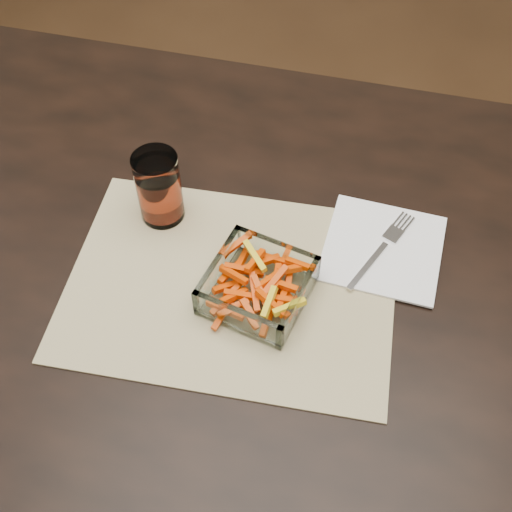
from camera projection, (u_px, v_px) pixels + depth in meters
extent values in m
plane|color=#331E0F|center=(280.00, 460.00, 1.50)|extent=(4.50, 4.50, 0.00)
cube|color=black|center=(296.00, 282.00, 0.91)|extent=(1.60, 0.90, 0.03)
cylinder|color=black|center=(25.00, 187.00, 1.53)|extent=(0.06, 0.06, 0.72)
cube|color=tan|center=(231.00, 285.00, 0.89)|extent=(0.47, 0.36, 0.00)
cube|color=white|center=(258.00, 294.00, 0.87)|extent=(0.15, 0.15, 0.01)
cube|color=white|center=(277.00, 253.00, 0.89)|extent=(0.13, 0.03, 0.05)
cube|color=white|center=(238.00, 320.00, 0.82)|extent=(0.13, 0.03, 0.05)
cube|color=white|center=(218.00, 270.00, 0.87)|extent=(0.03, 0.13, 0.05)
cube|color=white|center=(299.00, 302.00, 0.84)|extent=(0.03, 0.13, 0.05)
cylinder|color=white|center=(159.00, 188.00, 0.92)|extent=(0.07, 0.07, 0.11)
cylinder|color=#A52E17|center=(160.00, 194.00, 0.93)|extent=(0.06, 0.06, 0.07)
cube|color=white|center=(383.00, 248.00, 0.92)|extent=(0.17, 0.17, 0.00)
cube|color=silver|center=(368.00, 266.00, 0.90)|extent=(0.05, 0.10, 0.00)
cube|color=silver|center=(393.00, 234.00, 0.93)|extent=(0.03, 0.04, 0.00)
cube|color=silver|center=(398.00, 219.00, 0.95)|extent=(0.02, 0.03, 0.00)
cube|color=silver|center=(402.00, 221.00, 0.95)|extent=(0.02, 0.03, 0.00)
cube|color=silver|center=(405.00, 223.00, 0.95)|extent=(0.02, 0.03, 0.00)
cube|color=silver|center=(409.00, 224.00, 0.95)|extent=(0.02, 0.03, 0.00)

